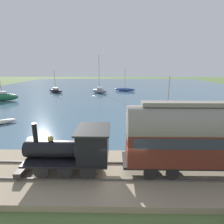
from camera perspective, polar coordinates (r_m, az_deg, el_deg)
ground_plane at (r=11.77m, az=3.20°, el=-20.37°), size 200.00×200.00×0.00m
harbor_water at (r=53.17m, az=1.51°, el=7.61°), size 80.00×80.00×0.01m
rail_embankment at (r=11.67m, az=3.22°, el=-19.61°), size 5.65×56.00×0.49m
steam_locomotive at (r=10.98m, az=-11.57°, el=-11.23°), size 2.41×5.52×3.03m
passenger_coach at (r=11.77m, az=29.39°, el=-6.48°), size 2.22×10.17×4.35m
sailboat_red at (r=24.79m, az=17.51°, el=-0.02°), size 3.29×5.15×5.47m
sailboat_gray at (r=44.75m, az=-4.14°, el=6.99°), size 3.83×4.68×9.29m
sailboat_blue at (r=48.26m, az=4.20°, el=7.38°), size 2.82×5.88×5.97m
sailboat_black at (r=47.89m, az=-17.93°, el=6.68°), size 3.80×4.86×5.76m
sailboat_green at (r=40.66m, az=-32.19°, el=4.19°), size 1.74×6.11×6.94m
rowboat_far_out at (r=24.71m, az=-31.95°, el=-2.70°), size 2.27×2.75×0.53m
rowboat_mid_harbor at (r=17.26m, az=-23.94°, el=-8.87°), size 2.72×2.79×0.40m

